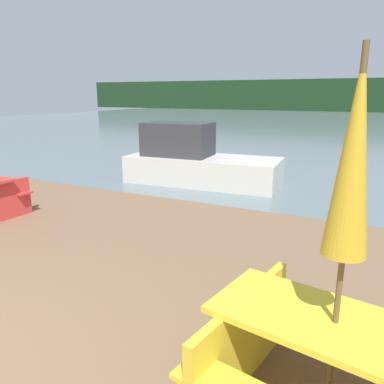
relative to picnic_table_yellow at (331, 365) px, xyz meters
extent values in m
cube|color=slate|center=(-2.99, 29.40, -0.47)|extent=(60.00, 50.00, 0.00)
cube|color=#193319|center=(-2.99, 49.40, 1.54)|extent=(80.00, 1.60, 4.00)
cube|color=yellow|center=(0.00, 0.00, 0.29)|extent=(1.65, 0.95, 0.04)
cube|color=yellow|center=(0.09, 0.54, 0.00)|extent=(1.58, 0.54, 0.04)
cube|color=yellow|center=(-0.63, 0.11, -0.10)|extent=(0.30, 1.37, 0.73)
cylinder|color=brown|center=(0.00, 0.00, 0.74)|extent=(0.04, 0.04, 2.41)
cone|color=gold|center=(0.00, 0.00, 1.36)|extent=(0.26, 0.26, 1.18)
cube|color=beige|center=(-3.69, 6.02, -0.14)|extent=(3.81, 1.71, 0.65)
cube|color=#333338|center=(-4.36, 5.97, 0.60)|extent=(1.70, 1.13, 0.82)
camera|label=1|loc=(0.11, -2.22, 1.68)|focal=35.00mm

